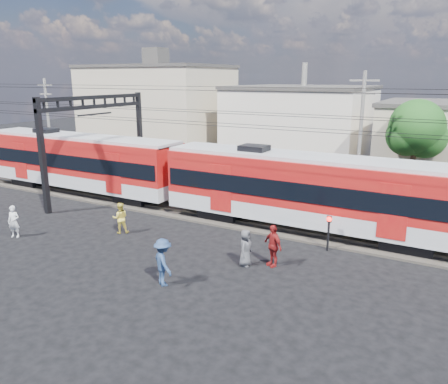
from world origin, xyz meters
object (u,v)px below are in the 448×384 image
(crossing_signal, at_px, (329,227))
(commuter_train, at_px, (312,189))
(pedestrian_a, at_px, (14,222))
(pedestrian_c, at_px, (163,262))

(crossing_signal, bearing_deg, commuter_train, 126.68)
(commuter_train, xyz_separation_m, pedestrian_a, (-13.29, -8.17, -1.56))
(commuter_train, relative_size, pedestrian_c, 25.72)
(pedestrian_a, relative_size, crossing_signal, 0.96)
(pedestrian_a, height_order, pedestrian_c, pedestrian_c)
(commuter_train, height_order, crossing_signal, commuter_train)
(crossing_signal, bearing_deg, pedestrian_c, -125.30)
(commuter_train, bearing_deg, pedestrian_a, -148.41)
(commuter_train, xyz_separation_m, crossing_signal, (1.54, -2.07, -1.18))
(commuter_train, bearing_deg, crossing_signal, -53.32)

